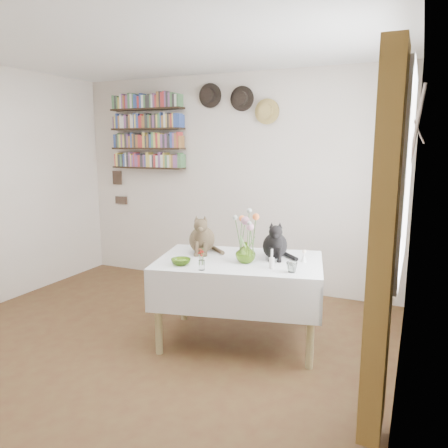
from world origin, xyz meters
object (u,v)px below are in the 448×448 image
at_px(flower_vase, 246,252).
at_px(bookshelf_unit, 147,132).
at_px(dining_table, 239,280).
at_px(tabby_cat, 202,232).
at_px(black_cat, 275,239).

bearing_deg(flower_vase, bookshelf_unit, 142.79).
distance_m(dining_table, tabby_cat, 0.55).
height_order(dining_table, flower_vase, flower_vase).
xyz_separation_m(dining_table, bookshelf_unit, (-1.81, 1.37, 1.29)).
xyz_separation_m(dining_table, flower_vase, (0.08, -0.07, 0.27)).
relative_size(dining_table, flower_vase, 8.86).
xyz_separation_m(flower_vase, bookshelf_unit, (-1.89, 1.43, 1.02)).
distance_m(tabby_cat, bookshelf_unit, 2.10).
relative_size(dining_table, tabby_cat, 4.24).
bearing_deg(black_cat, flower_vase, -144.71).
bearing_deg(tabby_cat, dining_table, -36.32).
xyz_separation_m(tabby_cat, flower_vase, (0.49, -0.17, -0.09)).
relative_size(flower_vase, bookshelf_unit, 0.17).
xyz_separation_m(black_cat, bookshelf_unit, (-2.06, 1.19, 0.94)).
relative_size(tabby_cat, black_cat, 1.07).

